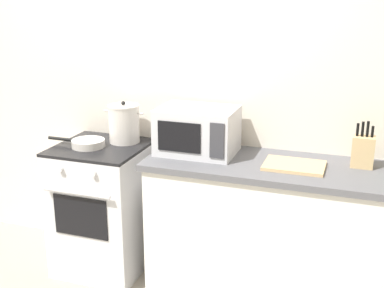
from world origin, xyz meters
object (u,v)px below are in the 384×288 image
Objects in this scene: cutting_board at (294,166)px; knife_block at (363,151)px; stove at (104,207)px; microwave at (197,131)px; stock_pot at (124,124)px; frying_pan at (87,143)px.

cutting_board is 0.42m from knife_block.
stove is 1.40m from cutting_board.
stock_pot is at bearing 173.83° from microwave.
cutting_board is at bearing -159.88° from knife_block.
stock_pot is at bearing 173.43° from cutting_board.
stove is at bearing -175.26° from knife_block.
stock_pot is 0.60× the size of microwave.
frying_pan is 0.85× the size of microwave.
cutting_board is (1.20, -0.14, -0.12)m from stock_pot.
microwave reaches higher than cutting_board.
stove is at bearing 33.36° from frying_pan.
microwave reaches higher than knife_block.
knife_block reaches higher than stove.
frying_pan is at bearing -170.49° from microwave.
stock_pot reaches higher than knife_block.
microwave reaches higher than frying_pan.
stock_pot is 1.06× the size of knife_block.
cutting_board is at bearing 1.96° from frying_pan.
knife_block is (1.70, 0.14, 0.56)m from stove.
knife_block is at bearing 6.03° from frying_pan.
frying_pan is (-0.07, -0.05, 0.48)m from stove.
cutting_board is (1.32, 0.00, 0.47)m from stove.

